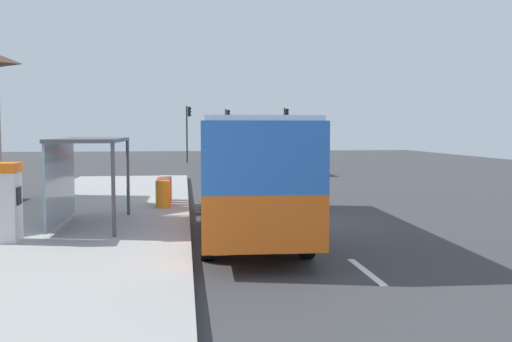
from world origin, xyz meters
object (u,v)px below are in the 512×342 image
object	(u,v)px
ticket_machine	(6,201)
traffic_light_far_side	(188,125)
recycling_bin_red	(164,192)
traffic_light_median	(227,127)
bus	(245,167)
recycling_bin_yellow	(165,188)
traffic_light_near_side	(286,126)
recycling_bin_orange	(163,194)
recycling_bin_blue	(164,190)
sedan_near	(249,153)
bus_shelter	(79,159)
sedan_far	(241,150)
white_van	(270,153)

from	to	relation	value
ticket_machine	traffic_light_far_side	size ratio (longest dim) A/B	0.39
recycling_bin_red	traffic_light_median	bearing A→B (deg)	81.42
bus	traffic_light_far_side	bearing A→B (deg)	92.33
recycling_bin_yellow	traffic_light_near_side	xyz separation A→B (m)	(9.70, 27.49, 2.57)
ticket_machine	recycling_bin_orange	world-z (taller)	ticket_machine
recycling_bin_red	traffic_light_near_side	bearing A→B (deg)	71.44
recycling_bin_blue	traffic_light_near_side	world-z (taller)	traffic_light_near_side
recycling_bin_yellow	bus	bearing A→B (deg)	-67.04
ticket_machine	recycling_bin_blue	size ratio (longest dim) A/B	2.04
recycling_bin_blue	traffic_light_near_side	xyz separation A→B (m)	(9.70, 28.19, 2.57)
bus	sedan_near	distance (m)	34.56
bus	ticket_machine	size ratio (longest dim) A/B	5.71
recycling_bin_blue	bus_shelter	distance (m)	5.54
ticket_machine	traffic_light_far_side	xyz separation A→B (m)	(4.69, 36.03, 2.15)
recycling_bin_red	recycling_bin_yellow	world-z (taller)	same
sedan_near	traffic_light_near_side	world-z (taller)	traffic_light_near_side
sedan_far	traffic_light_far_side	bearing A→B (deg)	-126.54
sedan_near	recycling_bin_yellow	world-z (taller)	sedan_near
ticket_machine	recycling_bin_orange	xyz separation A→B (m)	(3.59, 5.64, -0.52)
traffic_light_median	recycling_bin_yellow	bearing A→B (deg)	-98.99
traffic_light_median	sedan_near	bearing A→B (deg)	-19.07
sedan_near	recycling_bin_blue	size ratio (longest dim) A/B	4.65
ticket_machine	traffic_light_far_side	distance (m)	36.40
white_van	sedan_far	size ratio (longest dim) A/B	1.17
bus	traffic_light_near_side	size ratio (longest dim) A/B	2.29
traffic_light_near_side	traffic_light_far_side	distance (m)	8.64
recycling_bin_yellow	recycling_bin_blue	bearing A→B (deg)	-90.00
traffic_light_near_side	traffic_light_median	xyz separation A→B (m)	(-5.10, 1.60, -0.04)
recycling_bin_red	recycling_bin_blue	world-z (taller)	same
sedan_near	traffic_light_far_side	size ratio (longest dim) A/B	0.89
recycling_bin_orange	recycling_bin_yellow	xyz separation A→B (m)	(0.00, 2.10, 0.00)
bus	recycling_bin_orange	xyz separation A→B (m)	(-2.49, 3.77, -1.19)
recycling_bin_blue	traffic_light_far_side	bearing A→B (deg)	87.83
ticket_machine	bus_shelter	size ratio (longest dim) A/B	0.48
traffic_light_median	bus	bearing A→B (deg)	-93.46
sedan_near	recycling_bin_orange	size ratio (longest dim) A/B	4.65
sedan_near	bus	bearing A→B (deg)	-96.67
recycling_bin_orange	traffic_light_median	world-z (taller)	traffic_light_median
recycling_bin_yellow	traffic_light_near_side	size ratio (longest dim) A/B	0.20
sedan_far	traffic_light_median	world-z (taller)	traffic_light_median
traffic_light_near_side	traffic_light_median	bearing A→B (deg)	162.58
traffic_light_far_side	bus_shelter	size ratio (longest dim) A/B	1.25
white_van	sedan_near	size ratio (longest dim) A/B	1.18
recycling_bin_orange	traffic_light_near_side	bearing A→B (deg)	71.85
traffic_light_far_side	sedan_far	bearing A→B (deg)	53.46
bus	ticket_machine	world-z (taller)	bus
traffic_light_median	sedan_far	bearing A→B (deg)	73.69
ticket_machine	traffic_light_near_side	world-z (taller)	traffic_light_near_side
bus	white_van	size ratio (longest dim) A/B	2.13
recycling_bin_red	recycling_bin_yellow	bearing A→B (deg)	90.00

